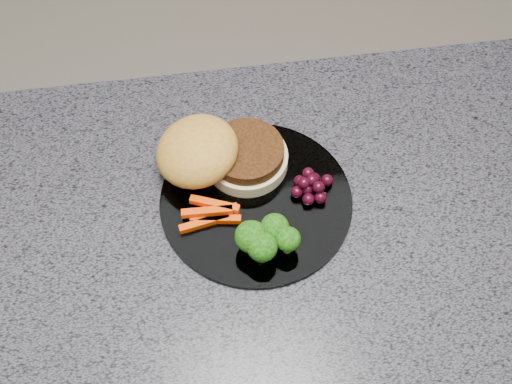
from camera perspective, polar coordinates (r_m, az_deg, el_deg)
The scene contains 7 objects.
island_cabinet at distance 1.37m, azimuth -3.01°, elevation -13.57°, with size 1.20×0.60×0.86m, color brown.
countertop at distance 0.95m, azimuth -4.21°, elevation -4.81°, with size 1.20×0.60×0.04m, color #4C4B55.
plate at distance 0.96m, azimuth -0.00°, elevation -0.73°, with size 0.26×0.26×0.01m, color white.
burger at distance 0.97m, azimuth -3.30°, elevation 2.98°, with size 0.18×0.12×0.06m.
carrot_sticks at distance 0.94m, azimuth -3.64°, elevation -1.73°, with size 0.08×0.05×0.02m.
broccoli at distance 0.90m, azimuth 0.76°, elevation -3.70°, with size 0.08×0.06×0.05m.
grape_bunch at distance 0.96m, azimuth 4.45°, elevation 0.50°, with size 0.06×0.05×0.03m.
Camera 1 is at (0.01, -0.44, 1.72)m, focal length 50.00 mm.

